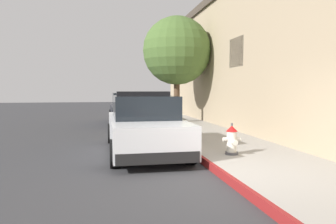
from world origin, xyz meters
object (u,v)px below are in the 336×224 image
Objects in this scene: police_cruiser at (144,125)px; fire_hydrant at (232,140)px; street_tree at (177,51)px; parked_car_silver_ahead at (129,109)px.

police_cruiser is 2.53m from fire_hydrant.
fire_hydrant is (1.93, -1.61, -0.23)m from police_cruiser.
police_cruiser is 7.28m from street_tree.
parked_car_silver_ahead is 9.33m from fire_hydrant.
parked_car_silver_ahead reaches higher than fire_hydrant.
street_tree reaches higher than police_cruiser.
parked_car_silver_ahead is at bearing 88.70° from police_cruiser.
street_tree reaches higher than parked_car_silver_ahead.
parked_car_silver_ahead is at bearing 150.01° from street_tree.
parked_car_silver_ahead is 6.37× the size of fire_hydrant.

